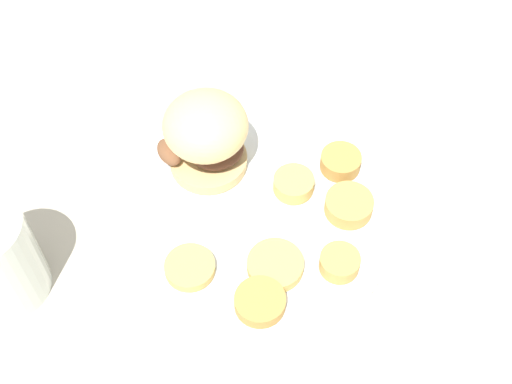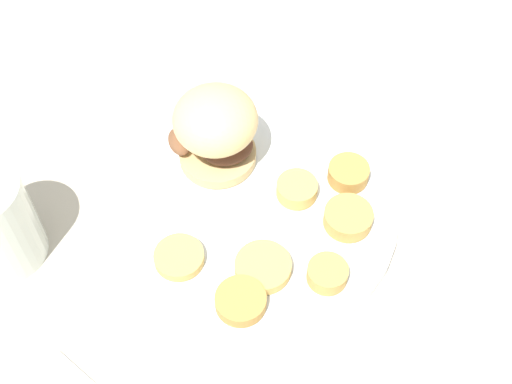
# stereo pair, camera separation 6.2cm
# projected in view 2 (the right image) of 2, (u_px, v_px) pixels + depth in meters

# --- Properties ---
(ground_plane) EXTENTS (4.00, 4.00, 0.00)m
(ground_plane) POSITION_uv_depth(u_px,v_px,m) (256.00, 216.00, 0.71)
(ground_plane) COLOR #B2A899
(dinner_plate) EXTENTS (0.28, 0.28, 0.02)m
(dinner_plate) POSITION_uv_depth(u_px,v_px,m) (256.00, 211.00, 0.70)
(dinner_plate) COLOR white
(dinner_plate) RESTS_ON ground_plane
(sandwich) EXTENTS (0.09, 0.08, 0.09)m
(sandwich) POSITION_uv_depth(u_px,v_px,m) (216.00, 130.00, 0.69)
(sandwich) COLOR tan
(sandwich) RESTS_ON dinner_plate
(potato_round_0) EXTENTS (0.05, 0.05, 0.01)m
(potato_round_0) POSITION_uv_depth(u_px,v_px,m) (179.00, 257.00, 0.66)
(potato_round_0) COLOR tan
(potato_round_0) RESTS_ON dinner_plate
(potato_round_1) EXTENTS (0.04, 0.04, 0.02)m
(potato_round_1) POSITION_uv_depth(u_px,v_px,m) (297.00, 189.00, 0.70)
(potato_round_1) COLOR tan
(potato_round_1) RESTS_ON dinner_plate
(potato_round_2) EXTENTS (0.05, 0.05, 0.01)m
(potato_round_2) POSITION_uv_depth(u_px,v_px,m) (241.00, 301.00, 0.63)
(potato_round_2) COLOR #BC8942
(potato_round_2) RESTS_ON dinner_plate
(potato_round_3) EXTENTS (0.05, 0.05, 0.02)m
(potato_round_3) POSITION_uv_depth(u_px,v_px,m) (348.00, 218.00, 0.68)
(potato_round_3) COLOR tan
(potato_round_3) RESTS_ON dinner_plate
(potato_round_4) EXTENTS (0.05, 0.05, 0.01)m
(potato_round_4) POSITION_uv_depth(u_px,v_px,m) (263.00, 267.00, 0.65)
(potato_round_4) COLOR tan
(potato_round_4) RESTS_ON dinner_plate
(potato_round_5) EXTENTS (0.04, 0.04, 0.02)m
(potato_round_5) POSITION_uv_depth(u_px,v_px,m) (348.00, 173.00, 0.71)
(potato_round_5) COLOR #BC8942
(potato_round_5) RESTS_ON dinner_plate
(potato_round_6) EXTENTS (0.04, 0.04, 0.02)m
(potato_round_6) POSITION_uv_depth(u_px,v_px,m) (327.00, 274.00, 0.64)
(potato_round_6) COLOR tan
(potato_round_6) RESTS_ON dinner_plate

